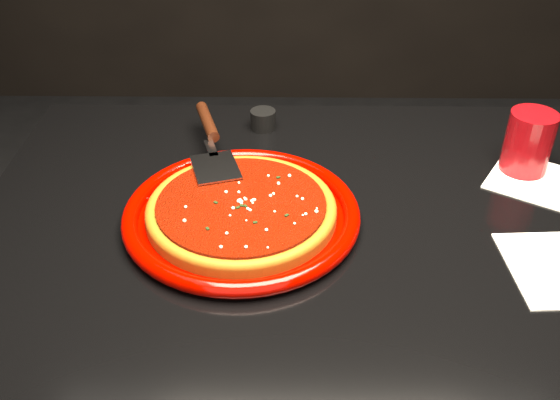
% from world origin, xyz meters
% --- Properties ---
extents(table, '(1.20, 0.80, 0.75)m').
position_xyz_m(table, '(0.00, 0.00, 0.38)').
color(table, black).
rests_on(table, floor).
extents(plate, '(0.48, 0.48, 0.03)m').
position_xyz_m(plate, '(-0.17, -0.01, 0.76)').
color(plate, '#840300').
rests_on(plate, table).
extents(pizza_crust, '(0.38, 0.38, 0.01)m').
position_xyz_m(pizza_crust, '(-0.17, -0.01, 0.77)').
color(pizza_crust, brown).
rests_on(pizza_crust, plate).
extents(pizza_crust_rim, '(0.38, 0.38, 0.02)m').
position_xyz_m(pizza_crust_rim, '(-0.17, -0.01, 0.78)').
color(pizza_crust_rim, brown).
rests_on(pizza_crust_rim, plate).
extents(pizza_sauce, '(0.34, 0.34, 0.01)m').
position_xyz_m(pizza_sauce, '(-0.17, -0.01, 0.78)').
color(pizza_sauce, '#710F02').
rests_on(pizza_sauce, plate).
extents(parmesan_dusting, '(0.26, 0.26, 0.01)m').
position_xyz_m(parmesan_dusting, '(-0.17, -0.01, 0.79)').
color(parmesan_dusting, beige).
rests_on(parmesan_dusting, plate).
extents(basil_flecks, '(0.23, 0.23, 0.00)m').
position_xyz_m(basil_flecks, '(-0.17, -0.01, 0.79)').
color(basil_flecks, black).
rests_on(basil_flecks, plate).
extents(pizza_server, '(0.17, 0.32, 0.02)m').
position_xyz_m(pizza_server, '(-0.23, 0.17, 0.80)').
color(pizza_server, '#B8BABF').
rests_on(pizza_server, plate).
extents(cup, '(0.10, 0.10, 0.11)m').
position_xyz_m(cup, '(0.32, 0.15, 0.81)').
color(cup, maroon).
rests_on(cup, table).
extents(napkin_b, '(0.19, 0.19, 0.00)m').
position_xyz_m(napkin_b, '(0.33, 0.12, 0.75)').
color(napkin_b, white).
rests_on(napkin_b, table).
extents(ramekin, '(0.06, 0.06, 0.04)m').
position_xyz_m(ramekin, '(-0.14, 0.30, 0.77)').
color(ramekin, black).
rests_on(ramekin, table).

